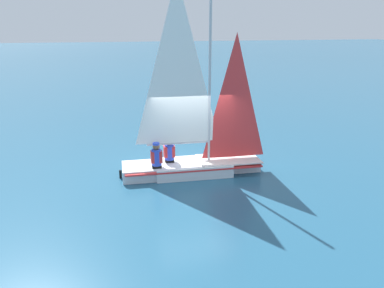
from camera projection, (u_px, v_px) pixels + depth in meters
ground_plane at (192, 173)px, 12.04m from camera, size 260.00×260.00×0.00m
sailboat_main at (193, 145)px, 11.77m from camera, size 4.52×1.86×6.01m
sailor_helm at (169, 155)px, 11.88m from camera, size 0.37×0.34×1.16m
sailor_crew at (157, 160)px, 11.38m from camera, size 0.37×0.34×1.16m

